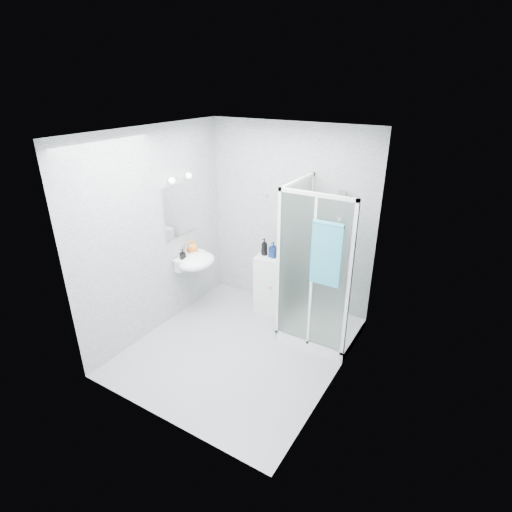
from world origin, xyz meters
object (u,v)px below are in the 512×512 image
Objects in this scene: shower_enclosure at (315,305)px; wall_basin at (195,261)px; shampoo_bottle_b at (273,250)px; shampoo_bottle_a at (264,247)px; hand_towel at (326,252)px; soap_dispenser_orange at (193,246)px; storage_cabinet at (269,283)px; soap_dispenser_black at (183,254)px.

wall_basin is at bearing -169.19° from shower_enclosure.
wall_basin is 1.08m from shampoo_bottle_b.
shower_enclosure is at bearing -16.14° from shampoo_bottle_a.
hand_towel is at bearing -30.04° from shampoo_bottle_a.
shower_enclosure is at bearing 6.96° from soap_dispenser_orange.
shower_enclosure is 3.57× the size of wall_basin.
hand_towel is 1.38m from shampoo_bottle_a.
shampoo_bottle_a reaches higher than storage_cabinet.
shower_enclosure is 1.05m from hand_towel.
shower_enclosure is 2.37× the size of storage_cabinet.
soap_dispenser_orange is (-0.95, -0.48, 0.53)m from storage_cabinet.
shampoo_bottle_a is at bearing -179.31° from shampoo_bottle_b.
storage_cabinet is at bearing 4.14° from shampoo_bottle_a.
hand_towel is (1.06, -0.67, 0.96)m from storage_cabinet.
shampoo_bottle_a is (-0.89, 0.26, 0.52)m from shower_enclosure.
hand_towel reaches higher than storage_cabinet.
hand_towel reaches higher than shampoo_bottle_b.
shampoo_bottle_a is (-1.14, 0.66, -0.42)m from hand_towel.
shampoo_bottle_b reaches higher than wall_basin.
soap_dispenser_orange reaches higher than storage_cabinet.
soap_dispenser_black is at bearing -83.94° from soap_dispenser_orange.
shower_enclosure is at bearing 121.66° from hand_towel.
shampoo_bottle_a is at bearing 179.05° from storage_cabinet.
wall_basin is 0.21m from soap_dispenser_black.
storage_cabinet is 1.58m from hand_towel.
soap_dispenser_black is (-0.98, -0.72, -0.02)m from shampoo_bottle_b.
shampoo_bottle_b is at bearing 146.51° from hand_towel.
soap_dispenser_black is (-0.93, -0.73, 0.51)m from storage_cabinet.
hand_towel reaches higher than shampoo_bottle_a.
soap_dispenser_orange reaches higher than wall_basin.
wall_basin is at bearing 60.73° from soap_dispenser_black.
shower_enclosure reaches higher than shampoo_bottle_b.
shampoo_bottle_b reaches higher than soap_dispenser_orange.
shampoo_bottle_b is at bearing 160.92° from shower_enclosure.
wall_basin is 2.54× the size of shampoo_bottle_b.
shampoo_bottle_b is (0.14, 0.00, -0.01)m from shampoo_bottle_a.
shower_enclosure is 8.31× the size of shampoo_bottle_a.
soap_dispenser_black is at bearing -143.77° from shampoo_bottle_b.
hand_towel is at bearing 1.71° from soap_dispenser_black.
storage_cabinet is 3.51× the size of shampoo_bottle_a.
shampoo_bottle_a is 1.33× the size of soap_dispenser_orange.
shampoo_bottle_a is (0.76, 0.57, 0.17)m from wall_basin.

